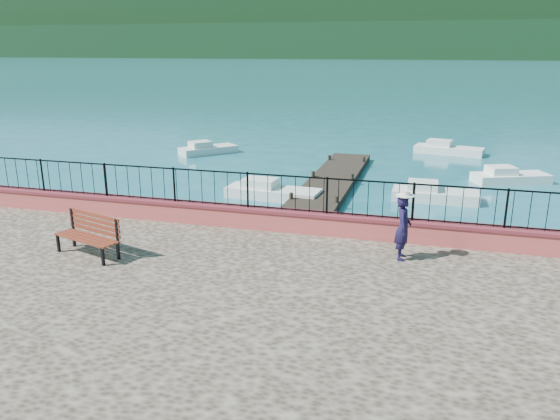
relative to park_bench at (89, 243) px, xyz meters
The scene contains 14 objects.
ground 5.73m from the park_bench, ahead, with size 2000.00×2000.00×0.00m, color #19596B.
parapet 6.28m from the park_bench, 28.99° to the left, with size 28.00×0.46×0.58m, color #C5474B.
railing 6.32m from the park_bench, 28.99° to the left, with size 27.00×0.05×0.95m, color black.
dock 11.94m from the park_bench, 72.89° to the left, with size 2.00×16.00×0.30m, color #2D231C.
far_forest 299.49m from the park_bench, 88.95° to the left, with size 900.00×60.00×18.00m, color black.
foothills 359.97m from the park_bench, 89.12° to the left, with size 900.00×120.00×44.00m, color black.
park_bench is the anchor object (origin of this frame).
person 7.48m from the park_bench, 13.97° to the left, with size 0.56×0.37×1.54m, color black.
hat 7.57m from the park_bench, 13.97° to the left, with size 0.44×0.44×0.12m, color white.
boat_0 10.50m from the park_bench, 81.38° to the left, with size 3.89×1.30×0.80m, color silver.
boat_1 14.26m from the park_bench, 55.66° to the left, with size 3.39×1.30×0.80m, color silver.
boat_2 19.53m from the park_bench, 54.39° to the left, with size 3.39×1.30×0.80m, color white.
boat_3 19.35m from the park_bench, 104.56° to the left, with size 3.30×1.30×0.80m, color silver.
boat_4 24.13m from the park_bench, 68.79° to the left, with size 3.86×1.30×0.80m, color silver.
Camera 1 is at (2.25, -9.92, 6.01)m, focal length 35.00 mm.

